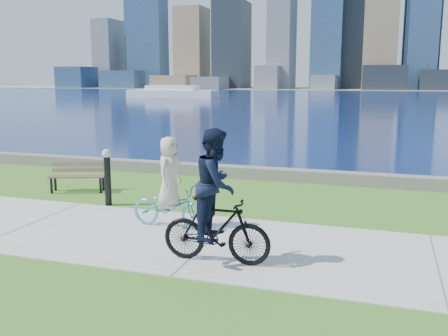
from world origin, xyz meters
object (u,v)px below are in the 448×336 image
(cyclist_woman, at_px, (170,194))
(cyclist_man, at_px, (216,207))
(park_bench, at_px, (78,174))
(bollard_lamp, at_px, (107,173))

(cyclist_woman, xyz_separation_m, cyclist_man, (1.56, -1.60, 0.25))
(park_bench, xyz_separation_m, bollard_lamp, (1.57, -1.07, 0.32))
(cyclist_woman, bearing_deg, bollard_lamp, 62.19)
(park_bench, xyz_separation_m, cyclist_woman, (3.78, -2.31, 0.24))
(cyclist_man, bearing_deg, park_bench, 52.26)
(bollard_lamp, relative_size, cyclist_man, 0.61)
(park_bench, xyz_separation_m, cyclist_man, (5.34, -3.91, 0.49))
(park_bench, distance_m, bollard_lamp, 1.93)
(bollard_lamp, height_order, cyclist_man, cyclist_man)
(cyclist_woman, relative_size, cyclist_man, 0.83)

